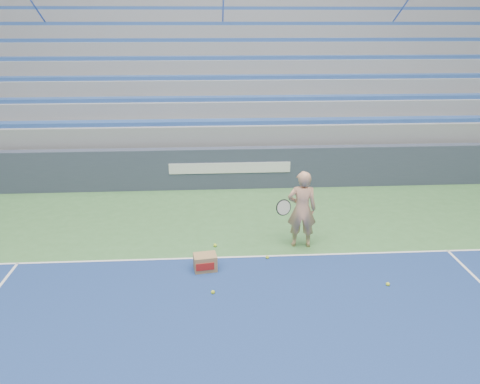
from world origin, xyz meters
The scene contains 9 objects.
sponsor_barrier centered at (0.00, 15.88, 0.55)m, with size 30.00×0.32×1.10m.
bleachers centered at (0.00, 21.60, 2.36)m, with size 31.00×9.15×7.30m.
tennis_player centered at (1.27, 12.32, 0.79)m, with size 0.91×0.83×1.57m.
ball_box centered at (-0.63, 11.45, 0.15)m, with size 0.45×0.37×0.30m.
tennis_ball_0 centered at (-0.49, 11.51, 0.03)m, with size 0.07×0.07×0.07m, color #CFE32E.
tennis_ball_1 centered at (2.48, 10.71, 0.03)m, with size 0.07×0.07×0.07m, color #CFE32E.
tennis_ball_2 centered at (-0.44, 12.37, 0.03)m, with size 0.07×0.07×0.07m, color #CFE32E.
tennis_ball_3 centered at (0.54, 11.80, 0.03)m, with size 0.07×0.07×0.07m, color #CFE32E.
tennis_ball_4 centered at (-0.49, 10.65, 0.03)m, with size 0.07×0.07×0.07m, color #CFE32E.
Camera 1 is at (-0.46, 3.96, 4.26)m, focal length 35.00 mm.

